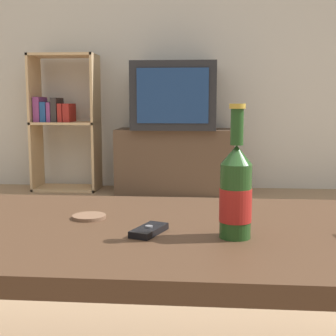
{
  "coord_description": "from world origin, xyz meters",
  "views": [
    {
      "loc": [
        0.16,
        -1.01,
        0.73
      ],
      "look_at": [
        0.06,
        0.22,
        0.56
      ],
      "focal_mm": 50.0,
      "sensor_mm": 36.0,
      "label": 1
    }
  ],
  "objects_px": {
    "bookshelf": "(62,120)",
    "beer_bottle": "(236,192)",
    "television": "(175,96)",
    "cell_phone": "(149,230)",
    "tv_stand": "(175,161)"
  },
  "relations": [
    {
      "from": "bookshelf",
      "to": "cell_phone",
      "type": "xyz_separation_m",
      "value": [
        1.09,
        -2.87,
        -0.13
      ]
    },
    {
      "from": "television",
      "to": "bookshelf",
      "type": "relative_size",
      "value": 0.58
    },
    {
      "from": "television",
      "to": "beer_bottle",
      "type": "distance_m",
      "value": 2.85
    },
    {
      "from": "television",
      "to": "tv_stand",
      "type": "bearing_deg",
      "value": 90.0
    },
    {
      "from": "cell_phone",
      "to": "television",
      "type": "bearing_deg",
      "value": 113.42
    },
    {
      "from": "bookshelf",
      "to": "cell_phone",
      "type": "relative_size",
      "value": 10.2
    },
    {
      "from": "bookshelf",
      "to": "beer_bottle",
      "type": "distance_m",
      "value": 3.15
    },
    {
      "from": "tv_stand",
      "to": "television",
      "type": "xyz_separation_m",
      "value": [
        0.0,
        -0.0,
        0.52
      ]
    },
    {
      "from": "television",
      "to": "bookshelf",
      "type": "bearing_deg",
      "value": 176.39
    },
    {
      "from": "tv_stand",
      "to": "bookshelf",
      "type": "height_order",
      "value": "bookshelf"
    },
    {
      "from": "television",
      "to": "cell_phone",
      "type": "bearing_deg",
      "value": -87.13
    },
    {
      "from": "tv_stand",
      "to": "bookshelf",
      "type": "distance_m",
      "value": 1.0
    },
    {
      "from": "television",
      "to": "cell_phone",
      "type": "relative_size",
      "value": 5.94
    },
    {
      "from": "tv_stand",
      "to": "cell_phone",
      "type": "bearing_deg",
      "value": -87.13
    },
    {
      "from": "television",
      "to": "beer_bottle",
      "type": "xyz_separation_m",
      "value": [
        0.32,
        -2.83,
        -0.23
      ]
    }
  ]
}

